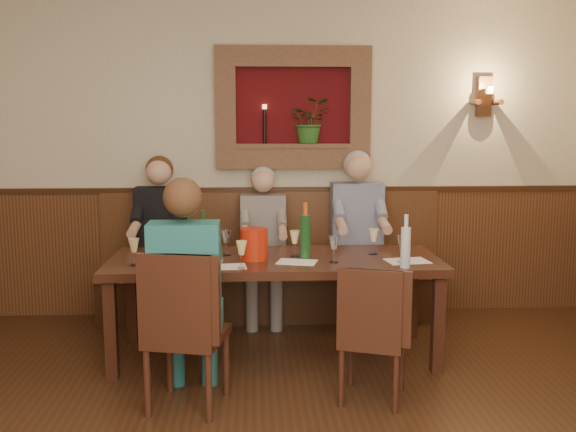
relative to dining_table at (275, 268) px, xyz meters
name	(u,v)px	position (x,y,z in m)	size (l,w,h in m)	color
room_shell	(288,87)	(0.00, -1.85, 1.21)	(6.04, 6.04, 2.82)	beige
wainscoting	(288,381)	(0.00, -1.85, -0.09)	(6.02, 6.02, 1.15)	#4D2616
wall_niche	(298,113)	(0.24, 1.09, 1.13)	(1.36, 0.30, 1.06)	#4F0B0E
wall_sconce	(485,98)	(1.90, 1.08, 1.27)	(0.25, 0.20, 0.35)	#4D2616
dining_table	(275,268)	(0.00, 0.00, 0.00)	(2.40, 0.90, 0.75)	#361A10
bench	(271,282)	(0.00, 0.94, -0.35)	(3.00, 0.45, 1.11)	#381E0F
chair_near_left	(187,362)	(-0.57, -0.84, -0.39)	(0.53, 0.53, 1.00)	#361A10
chair_near_right	(372,361)	(0.58, -0.79, -0.42)	(0.49, 0.49, 0.88)	#361A10
person_bench_left	(160,255)	(-0.95, 0.84, -0.08)	(0.43, 0.53, 1.44)	black
person_bench_mid	(263,259)	(-0.07, 0.84, -0.12)	(0.39, 0.48, 1.35)	#534E4C
person_bench_right	(358,251)	(0.75, 0.84, -0.06)	(0.45, 0.55, 1.49)	navy
person_chair_front	(187,312)	(-0.56, -0.78, -0.09)	(0.42, 0.51, 1.42)	navy
spittoon_bucket	(254,244)	(-0.15, -0.05, 0.19)	(0.20, 0.20, 0.23)	#B7200B
wine_bottle_green_a	(305,236)	(0.22, -0.04, 0.24)	(0.09, 0.09, 0.41)	#19471E
wine_bottle_green_b	(203,239)	(-0.52, 0.02, 0.22)	(0.08, 0.08, 0.35)	#19471E
water_bottle	(406,246)	(0.88, -0.36, 0.22)	(0.09, 0.09, 0.37)	silver
tasting_sheet_a	(168,266)	(-0.74, -0.23, 0.08)	(0.26, 0.19, 0.00)	white
tasting_sheet_b	(297,262)	(0.15, -0.16, 0.08)	(0.27, 0.19, 0.00)	white
tasting_sheet_c	(407,261)	(0.94, -0.17, 0.08)	(0.30, 0.21, 0.00)	white
tasting_sheet_d	(227,267)	(-0.34, -0.28, 0.08)	(0.26, 0.18, 0.00)	white
wine_glass_0	(402,249)	(0.89, -0.21, 0.17)	(0.08, 0.08, 0.19)	white
wine_glass_1	(194,251)	(-0.57, -0.18, 0.17)	(0.08, 0.08, 0.19)	#FBE396
wine_glass_2	(334,249)	(0.41, -0.18, 0.17)	(0.08, 0.08, 0.19)	white
wine_glass_3	(242,255)	(-0.24, -0.34, 0.17)	(0.08, 0.08, 0.19)	#FBE396
wine_glass_4	(134,252)	(-0.98, -0.21, 0.17)	(0.08, 0.08, 0.19)	#FBE396
wine_glass_5	(295,243)	(0.15, 0.04, 0.17)	(0.08, 0.08, 0.19)	#FBE396
wine_glass_6	(373,242)	(0.74, 0.09, 0.17)	(0.08, 0.08, 0.19)	#FBE396
wine_glass_7	(169,242)	(-0.79, 0.15, 0.17)	(0.08, 0.08, 0.19)	white
wine_glass_8	(226,243)	(-0.36, 0.10, 0.17)	(0.08, 0.08, 0.19)	white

